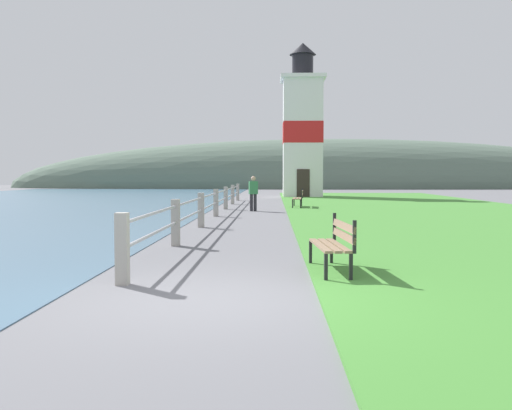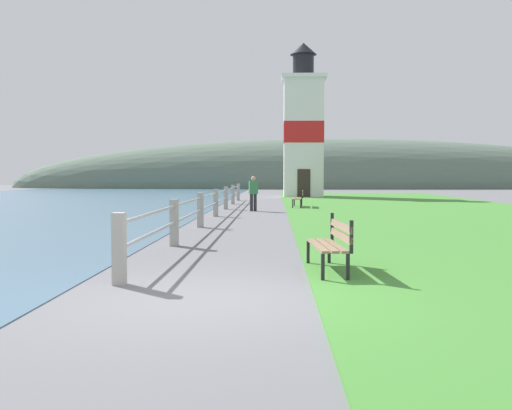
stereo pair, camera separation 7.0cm
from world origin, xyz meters
name	(u,v)px [view 2 (the right image)]	position (x,y,z in m)	size (l,w,h in m)	color
ground_plane	(202,300)	(0.00, 0.00, 0.00)	(160.00, 160.00, 0.00)	slate
grass_verge	(431,213)	(7.44, 16.67, 0.03)	(12.00, 50.01, 0.06)	#428433
seawall_railing	(216,201)	(-1.34, 14.67, 0.61)	(0.18, 27.52, 1.06)	#A8A399
park_bench_near	(332,241)	(1.85, 1.97, 0.54)	(0.59, 1.70, 0.94)	#846B51
park_bench_midway	(299,197)	(2.11, 20.23, 0.54)	(0.61, 1.85, 0.94)	#846B51
lighthouse	(303,130)	(2.97, 34.04, 4.81)	(3.17, 3.17, 11.01)	white
person_strolling	(253,192)	(-0.01, 17.92, 0.84)	(0.42, 0.30, 1.55)	#28282D
distant_hillside	(332,188)	(8.00, 63.34, 0.00)	(80.00, 16.00, 12.00)	#566B5B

